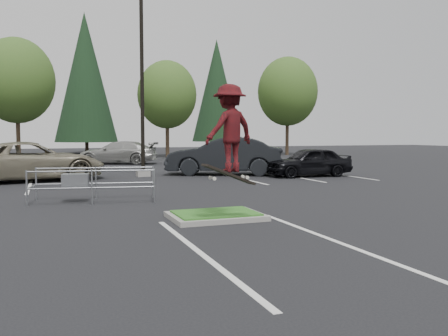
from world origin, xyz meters
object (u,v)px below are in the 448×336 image
object	(u,v)px
decid_b	(17,83)
decid_d	(287,94)
car_r_black	(309,162)
car_far_silver	(119,153)
decid_c	(167,97)
light_pole	(142,81)
car_l_tan	(31,161)
conif_c	(217,91)
conif_b	(85,77)
car_r_charc	(224,156)
cart_corral	(80,181)
skateboarder	(229,129)

from	to	relation	value
decid_b	decid_d	xyz separation A→B (m)	(24.00, -0.20, -0.13)
car_r_black	car_far_silver	world-z (taller)	car_far_silver
decid_c	decid_d	bearing A→B (deg)	2.39
light_pole	car_l_tan	world-z (taller)	light_pole
conif_c	light_pole	bearing A→B (deg)	-116.15
conif_b	car_r_charc	bearing A→B (deg)	-81.18
cart_corral	car_far_silver	bearing A→B (deg)	88.65
decid_d	car_far_silver	distance (m)	19.82
decid_d	skateboarder	world-z (taller)	decid_d
conif_b	conif_c	bearing A→B (deg)	-4.09
conif_c	skateboarder	distance (m)	43.12
decid_b	car_l_tan	bearing A→B (deg)	-85.47
car_r_charc	car_far_silver	world-z (taller)	car_r_charc
decid_b	car_r_black	size ratio (longest dim) A/B	2.33
car_r_black	car_far_silver	bearing A→B (deg)	-148.86
decid_c	conif_b	distance (m)	12.51
car_r_charc	skateboarder	bearing A→B (deg)	3.95
decid_c	car_l_tan	bearing A→B (deg)	-119.78
decid_b	car_far_silver	xyz separation A→B (m)	(6.76, -8.53, -5.27)
car_l_tan	car_r_black	xyz separation A→B (m)	(12.50, -2.30, -0.15)
conif_c	decid_d	bearing A→B (deg)	-66.47
car_r_charc	car_far_silver	xyz separation A→B (m)	(-3.75, 10.50, -0.18)
cart_corral	skateboarder	world-z (taller)	skateboarder
car_l_tan	conif_b	bearing A→B (deg)	-19.19
decid_d	cart_corral	bearing A→B (deg)	-128.51
car_l_tan	car_far_silver	size ratio (longest dim) A/B	1.16
conif_c	car_far_silver	distance (m)	22.77
cart_corral	car_l_tan	distance (m)	7.60
conif_c	car_r_black	distance (m)	31.49
light_pole	cart_corral	bearing A→B (deg)	-113.24
car_far_silver	light_pole	bearing A→B (deg)	21.01
cart_corral	car_r_charc	xyz separation A→B (m)	(7.40, 7.43, 0.31)
decid_c	conif_b	bearing A→B (deg)	119.32
skateboarder	light_pole	bearing A→B (deg)	-111.88
decid_b	car_far_silver	size ratio (longest dim) A/B	1.81
decid_d	conif_b	size ratio (longest dim) A/B	0.65
conif_b	decid_d	bearing A→B (deg)	-29.47
car_far_silver	decid_c	bearing A→B (deg)	168.68
skateboarder	car_far_silver	size ratio (longest dim) A/B	0.42
car_r_black	decid_c	bearing A→B (deg)	-172.81
decid_d	car_r_black	bearing A→B (deg)	-115.30
car_l_tan	car_far_silver	world-z (taller)	car_l_tan
decid_c	decid_d	distance (m)	12.03
decid_c	car_r_charc	world-z (taller)	decid_c
decid_b	car_r_black	bearing A→B (deg)	-56.71
car_l_tan	car_r_black	size ratio (longest dim) A/B	1.49
skateboarder	car_l_tan	xyz separation A→B (m)	(-4.46, 12.50, -1.31)
decid_b	car_l_tan	distance (m)	19.78
conif_c	car_l_tan	bearing A→B (deg)	-123.45
decid_b	skateboarder	distance (m)	32.33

